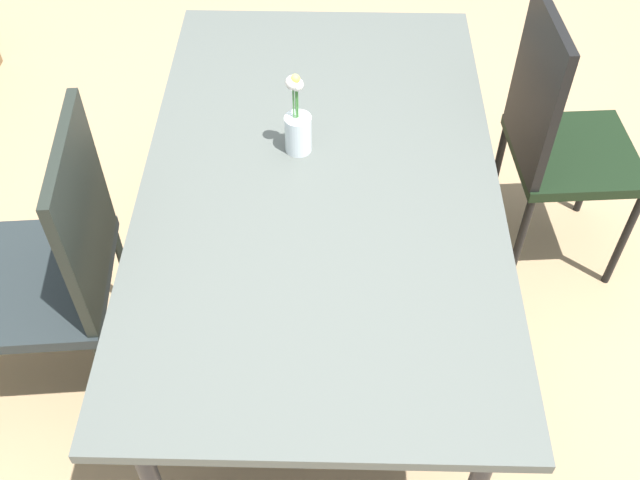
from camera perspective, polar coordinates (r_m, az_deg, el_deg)
name	(u,v)px	position (r m, az deg, el deg)	size (l,w,h in m)	color
ground_plane	(320,310)	(2.76, 0.03, -5.39)	(12.00, 12.00, 0.00)	#9E7F5B
dining_table	(320,188)	(2.21, 0.00, 3.97)	(1.76, 1.03, 0.73)	#4C514C
chair_far_side	(51,261)	(2.33, -19.87, -1.54)	(0.53, 0.53, 0.99)	#21282A
chair_near_right	(557,134)	(2.68, 17.64, 7.72)	(0.45, 0.45, 1.03)	black
flower_vase	(298,126)	(2.20, -1.72, 8.72)	(0.08, 0.08, 0.27)	silver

